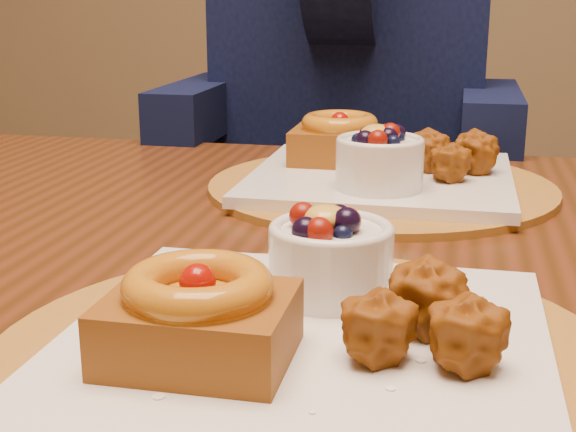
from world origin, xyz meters
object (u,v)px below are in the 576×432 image
Objects in this scene: dining_table at (352,336)px; diner at (352,23)px; place_setting_far at (379,169)px; place_setting_near at (302,330)px; chair_far at (303,269)px.

diner is (-0.10, 0.68, 0.24)m from dining_table.
place_setting_far is 0.49m from diner.
chair_far is at bearing 101.12° from place_setting_near.
dining_table is 4.21× the size of place_setting_near.
place_setting_far is at bearing -79.90° from diner.
place_setting_far is 0.44× the size of diner.
dining_table is 1.87× the size of chair_far.
place_setting_far is 0.45× the size of chair_far.
diner reaches higher than place_setting_near.
chair_far is (-0.19, 0.72, -0.20)m from dining_table.
diner reaches higher than dining_table.
chair_far reaches higher than place_setting_near.
chair_far reaches higher than dining_table.
place_setting_far is (-0.00, 0.43, 0.00)m from place_setting_near.
place_setting_near is at bearing -65.84° from chair_far.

